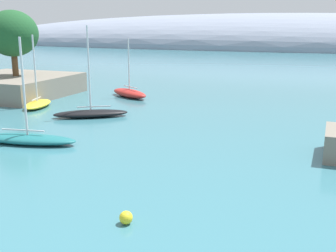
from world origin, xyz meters
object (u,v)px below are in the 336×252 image
Objects in this scene: sailboat_black_near_shore at (91,113)px; sailboat_yellow_mid_mooring at (37,103)px; mooring_buoy_yellow at (126,218)px; sailboat_teal_outer_mooring at (28,138)px; sailboat_red_end_of_line at (129,93)px; tree_clump_shore at (12,34)px.

sailboat_yellow_mid_mooring is at bearing -47.67° from sailboat_black_near_shore.
sailboat_black_near_shore is at bearing -121.51° from sailboat_yellow_mid_mooring.
sailboat_teal_outer_mooring is at bearing 144.63° from mooring_buoy_yellow.
sailboat_yellow_mid_mooring is 12.30m from sailboat_red_end_of_line.
tree_clump_shore reaches higher than mooring_buoy_yellow.
mooring_buoy_yellow is at bearing -45.12° from sailboat_teal_outer_mooring.
sailboat_yellow_mid_mooring is 1.09× the size of sailboat_red_end_of_line.
sailboat_teal_outer_mooring is (9.04, -12.83, -0.02)m from sailboat_yellow_mid_mooring.
tree_clump_shore is 13.04× the size of mooring_buoy_yellow.
sailboat_black_near_shore is 1.12× the size of sailboat_yellow_mid_mooring.
mooring_buoy_yellow is (14.15, -20.17, -0.14)m from sailboat_black_near_shore.
tree_clump_shore is 17.16m from sailboat_red_end_of_line.
sailboat_teal_outer_mooring reaches higher than sailboat_yellow_mid_mooring.
sailboat_yellow_mid_mooring is 12.60× the size of mooring_buoy_yellow.
tree_clump_shore is 0.92× the size of sailboat_black_near_shore.
mooring_buoy_yellow is at bearing 146.72° from sailboat_red_end_of_line.
sailboat_black_near_shore is (16.36, -8.10, -7.78)m from tree_clump_shore.
sailboat_black_near_shore is 24.64m from mooring_buoy_yellow.
tree_clump_shore is at bearing -58.54° from sailboat_black_near_shore.
sailboat_black_near_shore is at bearing 128.50° from sailboat_red_end_of_line.
mooring_buoy_yellow is (22.75, -22.56, -0.15)m from sailboat_yellow_mid_mooring.
sailboat_yellow_mid_mooring is (7.76, -5.72, -7.78)m from tree_clump_shore.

